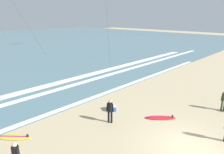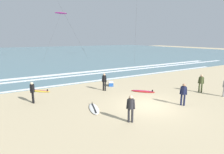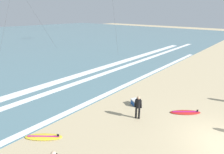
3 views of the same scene
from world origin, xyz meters
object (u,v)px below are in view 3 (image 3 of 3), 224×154
(surfer_left_far, at_px, (138,105))
(surfboard_near_water, at_px, (185,112))
(cooler_box, at_px, (135,102))
(surfboard_left_pile, at_px, (44,137))

(surfer_left_far, distance_m, surfboard_near_water, 3.61)
(surfboard_near_water, bearing_deg, cooler_box, 113.61)
(surfer_left_far, height_order, cooler_box, surfer_left_far)
(surfer_left_far, relative_size, surfboard_near_water, 0.82)
(surfer_left_far, distance_m, surfboard_left_pile, 5.88)
(surfboard_near_water, distance_m, cooler_box, 3.55)
(surfboard_left_pile, xyz_separation_m, cooler_box, (6.47, -1.65, 0.18))
(surfboard_left_pile, bearing_deg, surfer_left_far, -28.68)
(surfer_left_far, relative_size, cooler_box, 2.15)
(surfboard_near_water, relative_size, surfboard_left_pile, 0.99)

